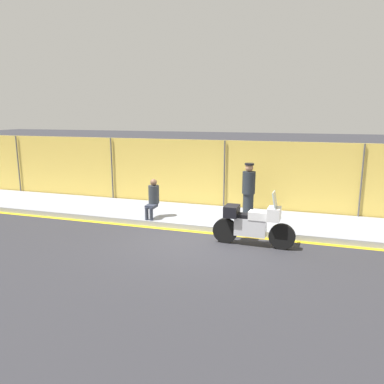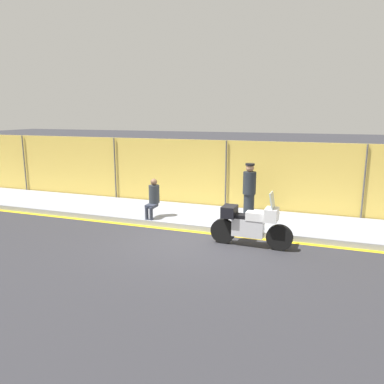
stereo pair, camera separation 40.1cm
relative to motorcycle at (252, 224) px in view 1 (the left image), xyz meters
name	(u,v)px [view 1 (the left image)]	position (x,y,z in m)	size (l,w,h in m)	color
ground_plane	(197,240)	(-1.54, -0.05, -0.62)	(120.00, 120.00, 0.00)	#2D2D33
sidewalk	(215,218)	(-1.54, 2.07, -0.53)	(33.63, 2.60, 0.17)	#8E93A3
curb_paint_stripe	(204,232)	(-1.54, 0.68, -0.62)	(33.63, 0.18, 0.01)	gold
storefront_fence	(225,176)	(-1.54, 3.46, 0.66)	(31.94, 0.17, 2.55)	gold
motorcycle	(252,224)	(0.00, 0.00, 0.00)	(2.21, 0.54, 1.52)	black
officer_standing	(249,189)	(-0.51, 2.44, 0.43)	(0.42, 0.42, 1.73)	#1E2328
person_seated_on_curb	(153,196)	(-3.39, 1.22, 0.25)	(0.35, 0.64, 1.26)	#2D3342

